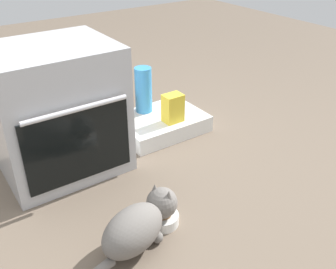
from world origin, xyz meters
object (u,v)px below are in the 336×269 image
Objects in this scene: oven at (57,111)px; food_bowl at (163,218)px; water_bottle at (143,90)px; snack_bag at (173,108)px; sauce_jar at (125,107)px; pantry_cabinet at (160,123)px; cat at (138,225)px.

oven reaches higher than food_bowl.
water_bottle is 1.67× the size of snack_bag.
pantry_cabinet is at bearing -32.37° from sauce_jar.
oven reaches higher than water_bottle.
pantry_cabinet is at bearing -70.18° from water_bottle.
cat reaches higher than food_bowl.
food_bowl is (0.19, -0.71, -0.31)m from oven.
oven is 0.80m from cat.
cat is 4.57× the size of sauce_jar.
oven is at bearing 105.11° from food_bowl.
food_bowl is 1.00m from water_bottle.
snack_bag reaches higher than pantry_cabinet.
snack_bag is (0.03, -0.10, 0.14)m from pantry_cabinet.
pantry_cabinet is 1.85× the size of water_bottle.
pantry_cabinet is at bearing 32.58° from cat.
cat is 3.55× the size of snack_bag.
pantry_cabinet is 3.96× the size of sauce_jar.
pantry_cabinet is 0.26m from sauce_jar.
oven is at bearing -161.91° from sauce_jar.
cat is at bearing -115.90° from sauce_jar.
water_bottle is (0.15, 0.00, 0.08)m from sauce_jar.
water_bottle is at bearing 63.38° from food_bowl.
cat reaches higher than pantry_cabinet.
sauce_jar is at bearing 147.63° from pantry_cabinet.
water_bottle is (0.63, 0.16, -0.09)m from oven.
oven is 0.73m from pantry_cabinet.
oven reaches higher than cat.
pantry_cabinet is (0.67, 0.03, -0.29)m from oven.
pantry_cabinet reaches higher than food_bowl.
pantry_cabinet is 0.87× the size of cat.
cat is (0.03, -0.76, -0.24)m from oven.
sauce_jar is 0.78× the size of snack_bag.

